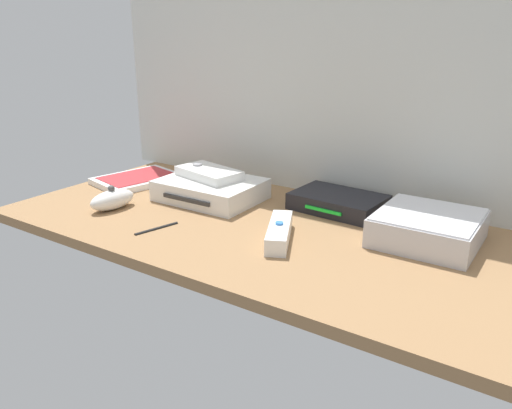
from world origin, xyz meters
The scene contains 10 objects.
ground_plane centered at (0.00, 0.00, -1.00)cm, with size 100.00×48.00×2.00cm, color #936D47.
back_wall centered at (0.00, 24.60, 32.00)cm, with size 110.00×1.20×64.00cm, color silver.
game_console centered at (-16.57, 7.02, 2.20)cm, with size 21.29×16.80×4.40cm.
mini_computer centered at (29.50, 9.65, 2.64)cm, with size 17.24×17.24×5.30cm.
game_case centered at (-39.41, 7.35, 0.76)cm, with size 17.53×21.58×1.56cm.
network_router centered at (9.45, 16.11, 1.70)cm, with size 18.65×13.11×3.40cm.
remote_wand centered at (7.67, -4.10, 1.51)cm, with size 9.76×14.87×3.40cm.
remote_nunchuk centered at (-29.43, -9.19, 2.04)cm, with size 5.73×10.51×5.10cm.
remote_classic_pad centered at (-17.92, 8.23, 5.41)cm, with size 15.72×10.74×2.40cm.
stylus_pen centered at (-13.98, -12.39, 0.35)cm, with size 0.70×0.70×9.00cm, color black.
Camera 1 is at (51.32, -76.36, 35.85)cm, focal length 36.34 mm.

